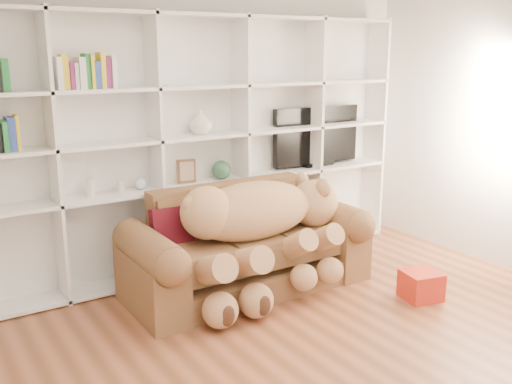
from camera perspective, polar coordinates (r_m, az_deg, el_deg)
floor at (r=3.95m, az=11.05°, el=-17.87°), size 5.00×5.00×0.00m
wall_back at (r=5.48m, az=-6.62°, el=6.35°), size 5.00×0.02×2.70m
bookshelf at (r=5.26m, az=-8.30°, el=5.50°), size 4.43×0.35×2.40m
sofa at (r=5.07m, az=-1.03°, el=-5.93°), size 2.14×0.92×0.90m
teddy_bear at (r=4.85m, az=0.35°, el=-3.17°), size 1.70×0.91×0.99m
throw_pillow at (r=4.83m, az=-8.41°, el=-3.53°), size 0.35×0.21×0.36m
gift_box at (r=5.12m, az=16.17°, el=-8.94°), size 0.35×0.34×0.24m
tv at (r=6.13m, az=6.04°, el=5.52°), size 1.06×0.18×0.63m
picture_frame at (r=5.30m, az=-6.98°, el=2.10°), size 0.18×0.06×0.22m
green_vase at (r=5.47m, az=-3.47°, el=2.23°), size 0.18×0.18×0.18m
figurine_tall at (r=5.00m, az=-16.24°, el=0.43°), size 0.09×0.09×0.16m
figurine_short at (r=5.08m, az=-13.36°, el=0.56°), size 0.07×0.07×0.11m
snow_globe at (r=5.14m, az=-11.43°, el=0.80°), size 0.10×0.10×0.10m
shelf_vase at (r=5.30m, az=-5.54°, el=6.94°), size 0.27×0.27×0.22m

